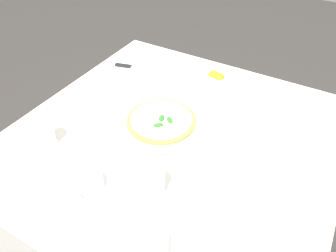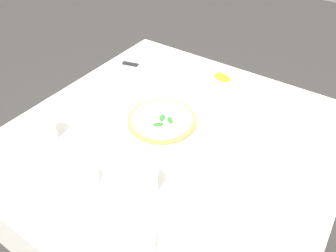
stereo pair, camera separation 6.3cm
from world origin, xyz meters
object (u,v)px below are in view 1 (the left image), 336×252
object	(u,v)px
dinner_knife	(134,67)
citrus_bowl	(218,81)
coffee_cup_far_right	(152,248)
water_glass_near_left	(44,132)
water_glass_center_back	(153,181)
menu_card	(234,121)
pizza	(161,120)
coffee_cup_back_corner	(233,214)
coffee_cup_far_left	(90,183)
napkin_folded	(134,70)
pizza_plate	(161,123)

from	to	relation	value
dinner_knife	citrus_bowl	distance (m)	0.37
coffee_cup_far_right	water_glass_near_left	world-z (taller)	water_glass_near_left
water_glass_center_back	menu_card	distance (m)	0.40
pizza	water_glass_near_left	size ratio (longest dim) A/B	2.09
citrus_bowl	coffee_cup_back_corner	bearing A→B (deg)	-63.17
coffee_cup_far_left	coffee_cup_back_corner	xyz separation A→B (m)	(0.39, 0.11, 0.00)
coffee_cup_far_left	napkin_folded	distance (m)	0.66
coffee_cup_far_right	coffee_cup_far_left	xyz separation A→B (m)	(-0.26, 0.08, -0.00)
napkin_folded	dinner_knife	world-z (taller)	dinner_knife
pizza	citrus_bowl	size ratio (longest dim) A/B	1.65
coffee_cup_back_corner	napkin_folded	xyz separation A→B (m)	(-0.66, 0.49, -0.02)
coffee_cup_far_left	water_glass_near_left	bearing A→B (deg)	163.82
coffee_cup_back_corner	dinner_knife	bearing A→B (deg)	143.06
coffee_cup_back_corner	pizza	bearing A→B (deg)	146.66
citrus_bowl	pizza_plate	bearing A→B (deg)	-102.29
pizza_plate	coffee_cup_back_corner	size ratio (longest dim) A/B	2.30
citrus_bowl	napkin_folded	bearing A→B (deg)	-167.48
dinner_knife	coffee_cup_back_corner	bearing A→B (deg)	-52.24
pizza	citrus_bowl	distance (m)	0.34
menu_card	coffee_cup_back_corner	bearing A→B (deg)	-104.16
coffee_cup_back_corner	water_glass_near_left	size ratio (longest dim) A/B	1.12
coffee_cup_far_right	coffee_cup_far_left	size ratio (longest dim) A/B	0.99
pizza_plate	pizza	xyz separation A→B (m)	(0.00, -0.00, 0.01)
coffee_cup_back_corner	menu_card	xyz separation A→B (m)	(-0.13, 0.36, 0.00)
pizza_plate	napkin_folded	distance (m)	0.39
coffee_cup_back_corner	dinner_knife	xyz separation A→B (m)	(-0.65, 0.49, -0.00)
pizza_plate	menu_card	distance (m)	0.26
napkin_folded	coffee_cup_far_left	bearing A→B (deg)	-75.58
pizza	menu_card	xyz separation A→B (m)	(0.23, 0.12, 0.01)
coffee_cup_far_right	napkin_folded	size ratio (longest dim) A/B	0.55
coffee_cup_back_corner	menu_card	distance (m)	0.38
water_glass_center_back	water_glass_near_left	bearing A→B (deg)	-178.82
coffee_cup_back_corner	dinner_knife	size ratio (longest dim) A/B	0.69
pizza_plate	water_glass_center_back	xyz separation A→B (m)	(0.13, -0.27, 0.04)
water_glass_near_left	dinner_knife	world-z (taller)	water_glass_near_left
water_glass_near_left	pizza	bearing A→B (deg)	44.09
dinner_knife	citrus_bowl	bearing A→B (deg)	-2.81
pizza	napkin_folded	xyz separation A→B (m)	(-0.29, 0.25, -0.01)
coffee_cup_far_left	citrus_bowl	xyz separation A→B (m)	(0.10, 0.68, 0.00)
coffee_cup_far_left	menu_card	bearing A→B (deg)	61.04
water_glass_near_left	citrus_bowl	world-z (taller)	water_glass_near_left
coffee_cup_far_right	citrus_bowl	bearing A→B (deg)	101.69
coffee_cup_back_corner	dinner_knife	world-z (taller)	coffee_cup_back_corner
coffee_cup_far_left	citrus_bowl	distance (m)	0.69
pizza	water_glass_near_left	world-z (taller)	water_glass_near_left
coffee_cup_far_left	coffee_cup_back_corner	size ratio (longest dim) A/B	1.00
coffee_cup_back_corner	napkin_folded	bearing A→B (deg)	143.22
coffee_cup_far_right	water_glass_near_left	size ratio (longest dim) A/B	1.11
water_glass_near_left	menu_card	xyz separation A→B (m)	(0.51, 0.39, -0.02)
dinner_knife	menu_card	xyz separation A→B (m)	(0.52, -0.13, 0.01)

